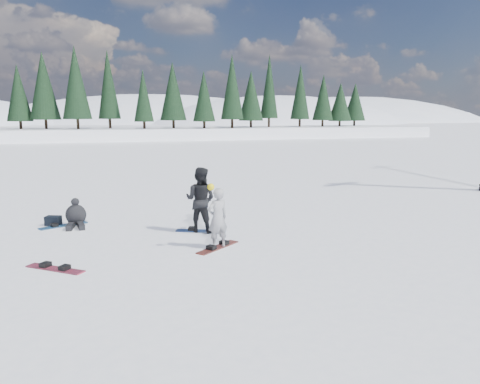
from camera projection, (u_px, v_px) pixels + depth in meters
name	position (u px, v px, depth m)	size (l,w,h in m)	color
ground	(221.00, 236.00, 13.48)	(420.00, 420.00, 0.00)	white
alpine_backdrop	(80.00, 157.00, 191.40)	(412.50, 227.00, 53.20)	white
snowboarder_woman	(217.00, 218.00, 12.17)	(0.67, 0.54, 1.74)	#A2A2A7
snowboarder_man	(200.00, 200.00, 13.87)	(0.94, 0.73, 1.94)	black
seated_rider	(76.00, 215.00, 14.68)	(0.64, 1.04, 0.88)	black
gear_bag	(53.00, 221.00, 14.75)	(0.45, 0.30, 0.30)	black
snowboard_woman	(218.00, 247.00, 12.31)	(1.50, 0.28, 0.03)	maroon
snowboard_man	(201.00, 231.00, 14.03)	(1.50, 0.28, 0.03)	navy
snowboard_loose_c	(63.00, 226.00, 14.70)	(1.50, 0.28, 0.03)	#185085
snowboard_loose_b	(55.00, 269.00, 10.60)	(1.50, 0.28, 0.03)	maroon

